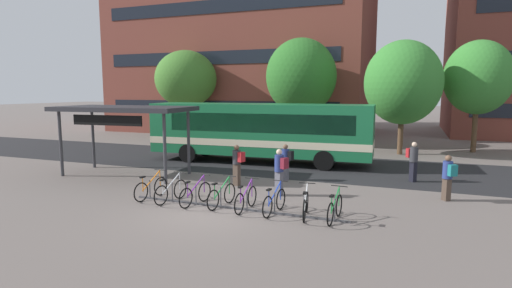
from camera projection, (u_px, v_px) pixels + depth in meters
name	position (u px, v px, depth m)	size (l,w,h in m)	color
ground	(209.00, 213.00, 13.06)	(200.00, 200.00, 0.00)	#6B605B
bus_lane_asphalt	(290.00, 164.00, 21.58)	(80.00, 7.20, 0.01)	#232326
city_bus	(258.00, 130.00, 21.99)	(12.14, 3.17, 3.20)	#196B3D
bike_rack	(234.00, 206.00, 13.49)	(7.70, 0.23, 0.70)	#47474C
parked_bicycle_orange_0	(151.00, 188.00, 14.75)	(0.52, 1.72, 0.99)	black
parked_bicycle_silver_1	(171.00, 191.00, 14.30)	(0.52, 1.71, 0.99)	black
parked_bicycle_purple_2	(195.00, 194.00, 13.94)	(0.52, 1.71, 0.99)	black
parked_bicycle_green_3	(222.00, 196.00, 13.71)	(0.52, 1.71, 0.99)	black
parked_bicycle_purple_4	(246.00, 199.00, 13.30)	(0.52, 1.72, 0.99)	black
parked_bicycle_blue_5	(274.00, 202.00, 12.94)	(0.52, 1.72, 0.99)	black
parked_bicycle_white_6	(306.00, 205.00, 12.57)	(0.52, 1.71, 0.99)	black
parked_bicycle_green_7	(335.00, 209.00, 12.20)	(0.52, 1.72, 0.99)	black
transit_shelter	(124.00, 111.00, 18.53)	(6.35, 3.36, 3.19)	#38383D
commuter_maroon_pack_0	(280.00, 169.00, 15.10)	(0.60, 0.49, 1.76)	#565660
commuter_red_pack_1	(413.00, 159.00, 17.43)	(0.58, 0.59, 1.74)	black
commuter_teal_pack_2	(448.00, 175.00, 14.39)	(0.54, 0.60, 1.65)	#47382D
commuter_red_pack_3	(237.00, 162.00, 16.68)	(0.59, 0.45, 1.70)	#47382D
commuter_black_pack_4	(286.00, 160.00, 17.71)	(0.57, 0.40, 1.59)	#565660
street_tree_0	(301.00, 76.00, 29.04)	(5.04, 5.04, 7.62)	brown
street_tree_1	(186.00, 79.00, 33.25)	(5.04, 5.04, 7.17)	brown
street_tree_2	(478.00, 78.00, 25.25)	(4.08, 4.08, 7.02)	brown
street_tree_3	(403.00, 83.00, 24.49)	(4.59, 4.59, 6.93)	brown
building_left_wing	(244.00, 23.00, 39.31)	(23.89, 12.65, 20.75)	brown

